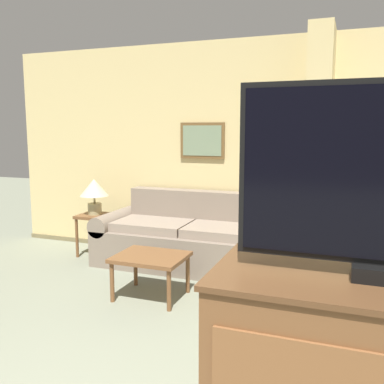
% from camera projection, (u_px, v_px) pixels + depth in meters
% --- Properties ---
extents(wall_back, '(6.50, 0.16, 2.60)m').
position_uv_depth(wall_back, '(253.00, 153.00, 5.03)').
color(wall_back, '#DBC484').
rests_on(wall_back, ground_plane).
extents(wall_partition_pillar, '(0.24, 0.57, 2.60)m').
position_uv_depth(wall_partition_pillar, '(318.00, 156.00, 4.45)').
color(wall_partition_pillar, '#DBC484').
rests_on(wall_partition_pillar, ground_plane).
extents(couch, '(2.19, 0.84, 0.84)m').
position_uv_depth(couch, '(190.00, 239.00, 4.94)').
color(couch, gray).
rests_on(couch, ground_plane).
extents(coffee_table, '(0.65, 0.53, 0.41)m').
position_uv_depth(coffee_table, '(151.00, 260.00, 4.00)').
color(coffee_table, brown).
rests_on(coffee_table, ground_plane).
extents(side_table, '(0.39, 0.39, 0.52)m').
position_uv_depth(side_table, '(95.00, 222.00, 5.34)').
color(side_table, brown).
rests_on(side_table, ground_plane).
extents(table_lamp, '(0.36, 0.36, 0.44)m').
position_uv_depth(table_lamp, '(94.00, 190.00, 5.28)').
color(table_lamp, tan).
rests_on(table_lamp, side_table).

